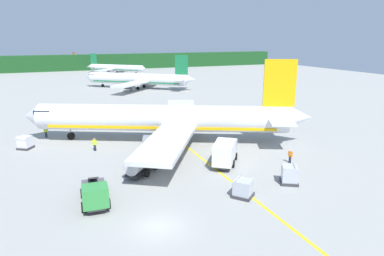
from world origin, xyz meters
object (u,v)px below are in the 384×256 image
Objects in this scene: service_truck_baggage at (142,161)px; cargo_container_mid at (243,188)px; crew_marshaller at (46,131)px; crew_loader_right at (174,157)px; crew_supervisor at (290,155)px; cargo_container_far at (25,143)px; cargo_container_near at (290,175)px; service_truck_fuel at (225,151)px; airliner_mid_apron at (138,79)px; service_truck_catering at (95,194)px; airliner_foreground at (166,119)px; airliner_far_taxiway at (116,68)px; crew_loader_left at (95,143)px; airliner_distant at (68,62)px.

cargo_container_mid is at bearing -52.82° from service_truck_baggage.
crew_marshaller is (-17.34, 28.80, 0.13)m from cargo_container_mid.
crew_loader_right is 1.00× the size of crew_supervisor.
cargo_container_far is 1.42× the size of crew_supervisor.
cargo_container_near is (13.38, -8.87, -0.42)m from service_truck_baggage.
service_truck_fuel is 27.38m from cargo_container_far.
crew_supervisor is (9.97, 5.65, 0.10)m from cargo_container_mid.
crew_supervisor is (1.85, -68.03, -1.89)m from airliner_mid_apron.
service_truck_baggage is 21.62m from crew_marshaller.
cargo_container_near is (19.29, -2.78, -0.20)m from service_truck_catering.
airliner_foreground is at bearing 58.83° from service_truck_baggage.
cargo_container_mid is at bearing -15.05° from service_truck_catering.
service_truck_baggage is at bearing 146.47° from cargo_container_near.
airliner_far_taxiway is 115.59m from crew_supervisor.
cargo_container_far is at bearing 145.07° from service_truck_fuel.
airliner_far_taxiway is 119.96m from service_truck_catering.
cargo_container_near is 1.47× the size of crew_loader_right.
crew_loader_left is at bearing -27.75° from cargo_container_far.
service_truck_baggage is at bearing 166.99° from crew_supervisor.
cargo_container_near is at bearing -85.66° from airliner_distant.
service_truck_baggage is 2.19× the size of cargo_container_near.
airliner_mid_apron is at bearing -92.34° from airliner_far_taxiway.
crew_loader_right is (-11.28, -63.20, -1.89)m from airliner_mid_apron.
cargo_container_far is at bearing -107.16° from airliner_far_taxiway.
airliner_foreground is at bearing -28.68° from crew_marshaller.
crew_loader_left is at bearing 147.18° from crew_supervisor.
airliner_distant reaches higher than crew_loader_left.
crew_supervisor is at bearing -84.15° from airliner_distant.
crew_marshaller is (-10.79, -138.12, -1.22)m from airliner_distant.
airliner_mid_apron is 68.08m from crew_supervisor.
crew_loader_right is (-2.06, -9.43, -2.43)m from airliner_foreground.
airliner_foreground is 1.45× the size of airliner_distant.
service_truck_fuel is (-5.66, -65.42, -1.24)m from airliner_mid_apron.
service_truck_catering is 2.75× the size of cargo_container_mid.
airliner_mid_apron is at bearing 60.54° from cargo_container_far.
cargo_container_mid is at bearing -172.72° from cargo_container_near.
crew_loader_right is at bearing 133.55° from cargo_container_near.
crew_supervisor is at bearing 51.37° from cargo_container_near.
cargo_container_near is 25.45m from crew_loader_left.
airliner_distant is at bearing 92.25° from cargo_container_mid.
airliner_far_taxiway reaches higher than cargo_container_near.
crew_loader_right is at bearing -96.81° from airliner_far_taxiway.
airliner_distant reaches higher than cargo_container_mid.
service_truck_baggage is 16.06m from cargo_container_near.
cargo_container_far reaches higher than crew_loader_right.
service_truck_fuel is 2.41× the size of cargo_container_mid.
cargo_container_near is (3.61, -7.49, -0.65)m from service_truck_fuel.
airliner_distant is 15.93× the size of crew_marshaller.
service_truck_fuel is at bearing -8.02° from service_truck_baggage.
service_truck_fuel reaches higher than cargo_container_mid.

